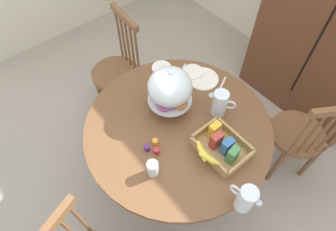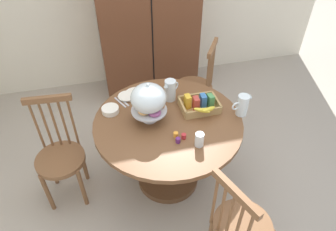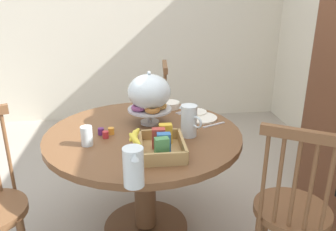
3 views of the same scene
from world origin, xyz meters
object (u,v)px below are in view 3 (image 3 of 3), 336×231
(windsor_chair_by_cabinet, at_px, (291,213))
(pastry_stand_with_dome, at_px, (149,94))
(dining_table, at_px, (144,164))
(drinking_glass, at_px, (87,136))
(milk_pitcher, at_px, (133,168))
(cereal_bowl, at_px, (170,105))
(orange_juice_pitcher, at_px, (189,122))
(cereal_basket, at_px, (159,144))
(china_plate_small, at_px, (196,112))
(windsor_chair_facing_door, at_px, (150,122))
(china_plate_large, at_px, (201,118))

(windsor_chair_by_cabinet, height_order, pastry_stand_with_dome, pastry_stand_with_dome)
(dining_table, distance_m, drinking_glass, 0.44)
(milk_pitcher, bearing_deg, cereal_bowl, 164.65)
(orange_juice_pitcher, distance_m, drinking_glass, 0.58)
(dining_table, height_order, windsor_chair_by_cabinet, windsor_chair_by_cabinet)
(dining_table, relative_size, cereal_bowl, 8.46)
(dining_table, height_order, orange_juice_pitcher, orange_juice_pitcher)
(windsor_chair_by_cabinet, bearing_deg, cereal_bowl, -150.06)
(cereal_basket, bearing_deg, drinking_glass, -109.13)
(china_plate_small, bearing_deg, drinking_glass, -58.44)
(milk_pitcher, xyz_separation_m, cereal_bowl, (-1.02, 0.28, -0.06))
(orange_juice_pitcher, distance_m, cereal_bowl, 0.52)
(dining_table, xyz_separation_m, milk_pitcher, (0.59, -0.07, 0.30))
(windsor_chair_by_cabinet, distance_m, drinking_glass, 1.17)
(windsor_chair_facing_door, height_order, milk_pitcher, windsor_chair_facing_door)
(pastry_stand_with_dome, bearing_deg, milk_pitcher, -8.95)
(dining_table, distance_m, cereal_bowl, 0.54)
(orange_juice_pitcher, bearing_deg, windsor_chair_by_cabinet, 49.85)
(china_plate_large, bearing_deg, windsor_chair_by_cabinet, 27.61)
(cereal_basket, bearing_deg, windsor_chair_by_cabinet, 72.97)
(orange_juice_pitcher, relative_size, milk_pitcher, 1.04)
(cereal_basket, relative_size, china_plate_large, 1.44)
(windsor_chair_facing_door, relative_size, drinking_glass, 8.86)
(windsor_chair_by_cabinet, relative_size, pastry_stand_with_dome, 2.83)
(windsor_chair_by_cabinet, distance_m, cereal_bowl, 1.11)
(cereal_bowl, bearing_deg, windsor_chair_by_cabinet, 29.94)
(drinking_glass, bearing_deg, dining_table, 115.56)
(windsor_chair_facing_door, xyz_separation_m, cereal_basket, (1.17, -0.02, 0.33))
(milk_pitcher, height_order, china_plate_small, milk_pitcher)
(cereal_basket, distance_m, china_plate_small, 0.64)
(china_plate_large, bearing_deg, pastry_stand_with_dome, -82.32)
(drinking_glass, bearing_deg, cereal_basket, 70.87)
(dining_table, bearing_deg, windsor_chair_by_cabinet, 56.54)
(pastry_stand_with_dome, bearing_deg, windsor_chair_facing_door, 176.96)
(china_plate_small, relative_size, cereal_bowl, 1.07)
(china_plate_small, height_order, drinking_glass, drinking_glass)
(milk_pitcher, height_order, china_plate_large, milk_pitcher)
(pastry_stand_with_dome, xyz_separation_m, cereal_bowl, (-0.29, 0.17, -0.17))
(china_plate_large, bearing_deg, dining_table, -64.67)
(cereal_basket, bearing_deg, china_plate_small, 151.48)
(china_plate_large, relative_size, drinking_glass, 2.00)
(windsor_chair_facing_door, xyz_separation_m, china_plate_small, (0.61, 0.29, 0.30))
(cereal_bowl, bearing_deg, drinking_glass, -42.38)
(windsor_chair_facing_door, bearing_deg, cereal_basket, -0.83)
(cereal_basket, xyz_separation_m, drinking_glass, (-0.13, -0.39, 0.01))
(china_plate_small, bearing_deg, cereal_basket, -28.52)
(windsor_chair_facing_door, relative_size, milk_pitcher, 5.41)
(windsor_chair_facing_door, bearing_deg, cereal_bowl, 15.31)
(dining_table, height_order, milk_pitcher, milk_pitcher)
(cereal_basket, height_order, cereal_bowl, cereal_basket)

